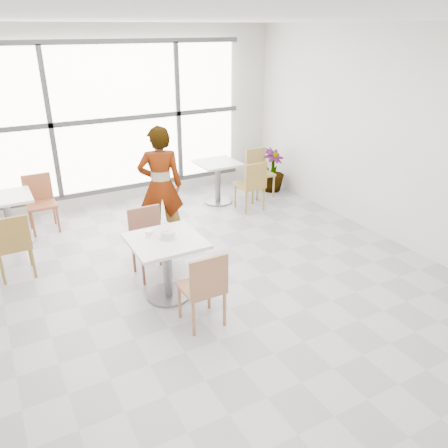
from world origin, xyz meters
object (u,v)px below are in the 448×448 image
chair_near (205,285)px  bg_chair_left_near (13,242)px  oatmeal_bowl (168,234)px  coffee_cup (149,234)px  main_table (167,257)px  plant_right (272,170)px  bg_chair_left_far (40,199)px  chair_far (148,237)px  bg_chair_right_far (258,169)px  bg_table_left (8,214)px  bg_chair_right_near (252,183)px  bg_table_right (218,176)px  person (161,186)px

chair_near → bg_chair_left_near: size_ratio=1.00×
oatmeal_bowl → coffee_cup: bearing=141.9°
main_table → plant_right: 4.05m
bg_chair_left_far → chair_near: bearing=-72.3°
chair_far → plant_right: (3.17, 1.85, -0.09)m
main_table → bg_chair_right_far: size_ratio=0.92×
plant_right → coffee_cup: bearing=-144.9°
oatmeal_bowl → bg_chair_left_near: size_ratio=0.24×
bg_table_left → bg_chair_right_near: 3.81m
bg_chair_left_far → bg_chair_right_far: size_ratio=1.00×
bg_table_left → plant_right: bearing=1.5°
coffee_cup → bg_chair_left_near: (-1.37, 1.15, -0.28)m
oatmeal_bowl → coffee_cup: size_ratio=1.32×
bg_chair_right_far → plant_right: bg_chair_right_far is taller
coffee_cup → bg_chair_left_near: bearing=140.0°
bg_chair_right_near → bg_chair_right_far: size_ratio=1.00×
bg_table_right → bg_chair_left_near: bearing=-161.8°
coffee_cup → bg_table_left: (-1.34, 2.21, -0.29)m
main_table → person: person is taller
bg_table_left → bg_table_right: (3.45, 0.08, 0.00)m
person → coffee_cup: bearing=82.2°
bg_chair_right_far → plant_right: bearing=9.5°
bg_table_left → bg_chair_right_near: (3.77, -0.56, 0.01)m
oatmeal_bowl → bg_chair_left_far: bg_chair_left_far is taller
bg_chair_left_near → plant_right: size_ratio=1.06×
main_table → coffee_cup: coffee_cup is taller
bg_table_left → bg_table_right: 3.45m
bg_table_left → bg_chair_right_near: bearing=-8.5°
main_table → chair_far: 0.66m
chair_far → bg_table_left: bearing=130.8°
bg_chair_right_near → oatmeal_bowl: bearing=38.4°
bg_chair_right_near → chair_near: bearing=49.4°
person → bg_chair_right_far: size_ratio=1.98×
chair_near → chair_far: (-0.11, 1.37, 0.00)m
person → bg_chair_right_near: 1.87m
coffee_cup → bg_chair_right_near: 2.95m
chair_far → coffee_cup: 0.58m
chair_near → bg_chair_right_far: (2.70, 3.16, 0.00)m
chair_near → bg_chair_right_far: same height
coffee_cup → bg_chair_left_far: size_ratio=0.18×
coffee_cup → bg_chair_right_near: (2.43, 1.65, -0.28)m
oatmeal_bowl → bg_chair_left_near: 2.04m
bg_table_left → bg_chair_left_far: 0.61m
bg_chair_left_near → bg_chair_left_far: bearing=-110.1°
main_table → bg_table_left: size_ratio=1.07×
bg_chair_right_far → chair_near: bearing=-130.5°
bg_chair_left_near → chair_near: bearing=128.8°
chair_near → bg_chair_left_far: bearing=-72.3°
person → bg_chair_right_far: person is taller
bg_table_left → bg_chair_left_far: bearing=37.0°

